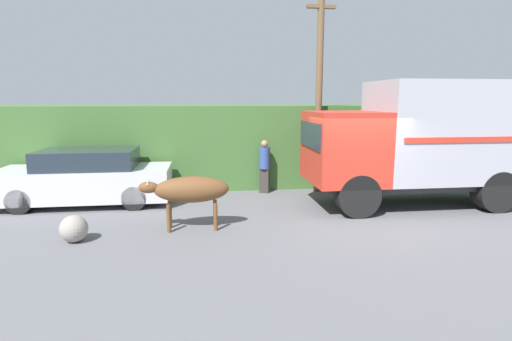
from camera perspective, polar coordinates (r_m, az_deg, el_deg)
The scene contains 9 objects.
ground_plane at distance 10.44m, azimuth 14.29°, elevation -6.59°, with size 60.00×60.00×0.00m, color slate.
hillside_embankment at distance 15.84m, azimuth 6.48°, elevation 4.33°, with size 32.00×5.21×2.74m.
building_backdrop at distance 14.36m, azimuth -12.27°, elevation 3.53°, with size 5.43×2.70×2.70m.
cargo_truck at distance 11.98m, azimuth 23.00°, elevation 4.20°, with size 6.14×2.29×3.44m.
brown_cow at distance 9.16m, azimuth -9.44°, elevation -2.79°, with size 2.02×0.60×1.24m.
parked_suv at distance 12.24m, azimuth -23.11°, elevation -0.98°, with size 4.70×1.83×1.57m.
pedestrian_on_hill at distance 12.66m, azimuth 1.21°, elevation 0.92°, with size 0.45×0.45×1.69m.
utility_pole at distance 12.86m, azimuth 9.00°, elevation 11.86°, with size 0.90×0.21×6.49m.
roadside_rock at distance 9.23m, azimuth -24.58°, elevation -7.57°, with size 0.57×0.57×0.57m.
Camera 1 is at (-3.79, -9.28, 2.93)m, focal length 28.00 mm.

